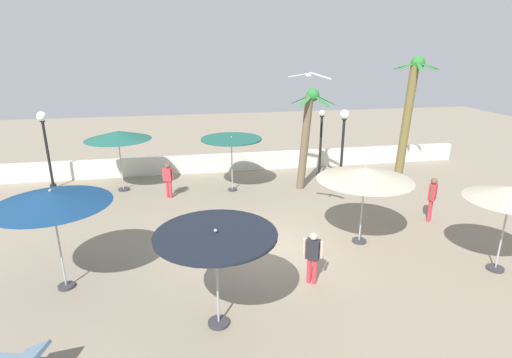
{
  "coord_description": "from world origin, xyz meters",
  "views": [
    {
      "loc": [
        -2.74,
        -11.51,
        6.35
      ],
      "look_at": [
        0.0,
        3.12,
        1.4
      ],
      "focal_mm": 28.17,
      "sensor_mm": 36.0,
      "label": 1
    }
  ],
  "objects_px": {
    "palm_tree_0": "(409,108)",
    "lamp_post_0": "(321,141)",
    "patio_umbrella_3": "(231,141)",
    "guest_0": "(313,253)",
    "lamp_post_1": "(343,136)",
    "palm_tree_1": "(307,129)",
    "seagull_0": "(310,76)",
    "patio_umbrella_1": "(118,136)",
    "lamp_post_2": "(45,137)",
    "patio_umbrella_0": "(51,198)",
    "guest_1": "(432,195)",
    "patio_umbrella_4": "(365,174)",
    "patio_umbrella_2": "(216,239)",
    "guest_2": "(168,177)",
    "patio_umbrella_5": "(511,194)"
  },
  "relations": [
    {
      "from": "patio_umbrella_2",
      "to": "lamp_post_0",
      "type": "xyz_separation_m",
      "value": [
        6.18,
        10.59,
        -0.44
      ]
    },
    {
      "from": "guest_1",
      "to": "patio_umbrella_4",
      "type": "bearing_deg",
      "value": -161.07
    },
    {
      "from": "patio_umbrella_3",
      "to": "palm_tree_0",
      "type": "relative_size",
      "value": 0.46
    },
    {
      "from": "patio_umbrella_2",
      "to": "patio_umbrella_5",
      "type": "relative_size",
      "value": 1.03
    },
    {
      "from": "patio_umbrella_5",
      "to": "guest_2",
      "type": "distance_m",
      "value": 12.57
    },
    {
      "from": "patio_umbrella_1",
      "to": "palm_tree_0",
      "type": "height_order",
      "value": "palm_tree_0"
    },
    {
      "from": "patio_umbrella_0",
      "to": "guest_2",
      "type": "height_order",
      "value": "patio_umbrella_0"
    },
    {
      "from": "lamp_post_0",
      "to": "guest_0",
      "type": "relative_size",
      "value": 2.17
    },
    {
      "from": "palm_tree_0",
      "to": "guest_0",
      "type": "height_order",
      "value": "palm_tree_0"
    },
    {
      "from": "patio_umbrella_1",
      "to": "lamp_post_2",
      "type": "bearing_deg",
      "value": 164.83
    },
    {
      "from": "patio_umbrella_3",
      "to": "lamp_post_1",
      "type": "height_order",
      "value": "lamp_post_1"
    },
    {
      "from": "guest_0",
      "to": "guest_1",
      "type": "height_order",
      "value": "guest_1"
    },
    {
      "from": "patio_umbrella_0",
      "to": "palm_tree_0",
      "type": "relative_size",
      "value": 0.5
    },
    {
      "from": "patio_umbrella_4",
      "to": "lamp_post_2",
      "type": "height_order",
      "value": "lamp_post_2"
    },
    {
      "from": "patio_umbrella_1",
      "to": "palm_tree_1",
      "type": "height_order",
      "value": "palm_tree_1"
    },
    {
      "from": "palm_tree_0",
      "to": "seagull_0",
      "type": "height_order",
      "value": "palm_tree_0"
    },
    {
      "from": "palm_tree_0",
      "to": "seagull_0",
      "type": "relative_size",
      "value": 5.48
    },
    {
      "from": "patio_umbrella_3",
      "to": "guest_0",
      "type": "height_order",
      "value": "patio_umbrella_3"
    },
    {
      "from": "patio_umbrella_2",
      "to": "guest_1",
      "type": "xyz_separation_m",
      "value": [
        8.46,
        4.52,
        -1.21
      ]
    },
    {
      "from": "patio_umbrella_3",
      "to": "patio_umbrella_5",
      "type": "distance_m",
      "value": 10.75
    },
    {
      "from": "palm_tree_0",
      "to": "lamp_post_0",
      "type": "distance_m",
      "value": 4.42
    },
    {
      "from": "patio_umbrella_1",
      "to": "guest_1",
      "type": "bearing_deg",
      "value": -25.68
    },
    {
      "from": "patio_umbrella_4",
      "to": "seagull_0",
      "type": "distance_m",
      "value": 3.73
    },
    {
      "from": "patio_umbrella_2",
      "to": "patio_umbrella_4",
      "type": "relative_size",
      "value": 0.89
    },
    {
      "from": "guest_2",
      "to": "seagull_0",
      "type": "height_order",
      "value": "seagull_0"
    },
    {
      "from": "patio_umbrella_2",
      "to": "seagull_0",
      "type": "bearing_deg",
      "value": 46.32
    },
    {
      "from": "patio_umbrella_3",
      "to": "palm_tree_0",
      "type": "xyz_separation_m",
      "value": [
        8.5,
        0.06,
        1.23
      ]
    },
    {
      "from": "patio_umbrella_3",
      "to": "palm_tree_1",
      "type": "bearing_deg",
      "value": -4.23
    },
    {
      "from": "palm_tree_0",
      "to": "guest_0",
      "type": "relative_size",
      "value": 3.83
    },
    {
      "from": "lamp_post_0",
      "to": "guest_1",
      "type": "height_order",
      "value": "lamp_post_0"
    },
    {
      "from": "patio_umbrella_1",
      "to": "guest_2",
      "type": "bearing_deg",
      "value": -32.93
    },
    {
      "from": "patio_umbrella_1",
      "to": "guest_0",
      "type": "height_order",
      "value": "patio_umbrella_1"
    },
    {
      "from": "lamp_post_0",
      "to": "lamp_post_1",
      "type": "bearing_deg",
      "value": -79.87
    },
    {
      "from": "lamp_post_2",
      "to": "patio_umbrella_1",
      "type": "bearing_deg",
      "value": -15.17
    },
    {
      "from": "patio_umbrella_0",
      "to": "patio_umbrella_2",
      "type": "distance_m",
      "value": 4.63
    },
    {
      "from": "patio_umbrella_5",
      "to": "seagull_0",
      "type": "distance_m",
      "value": 6.54
    },
    {
      "from": "guest_2",
      "to": "patio_umbrella_5",
      "type": "bearing_deg",
      "value": -39.34
    },
    {
      "from": "lamp_post_0",
      "to": "lamp_post_2",
      "type": "relative_size",
      "value": 0.94
    },
    {
      "from": "lamp_post_2",
      "to": "guest_1",
      "type": "distance_m",
      "value": 16.58
    },
    {
      "from": "guest_2",
      "to": "patio_umbrella_3",
      "type": "bearing_deg",
      "value": 8.08
    },
    {
      "from": "patio_umbrella_2",
      "to": "palm_tree_1",
      "type": "height_order",
      "value": "palm_tree_1"
    },
    {
      "from": "patio_umbrella_2",
      "to": "guest_2",
      "type": "distance_m",
      "value": 9.05
    },
    {
      "from": "guest_1",
      "to": "guest_2",
      "type": "relative_size",
      "value": 1.09
    },
    {
      "from": "patio_umbrella_2",
      "to": "lamp_post_1",
      "type": "distance_m",
      "value": 10.84
    },
    {
      "from": "palm_tree_1",
      "to": "seagull_0",
      "type": "relative_size",
      "value": 4.24
    },
    {
      "from": "patio_umbrella_2",
      "to": "palm_tree_1",
      "type": "relative_size",
      "value": 0.6
    },
    {
      "from": "guest_0",
      "to": "guest_2",
      "type": "distance_m",
      "value": 8.59
    },
    {
      "from": "lamp_post_2",
      "to": "patio_umbrella_2",
      "type": "bearing_deg",
      "value": -58.97
    },
    {
      "from": "patio_umbrella_4",
      "to": "guest_0",
      "type": "distance_m",
      "value": 3.5
    },
    {
      "from": "patio_umbrella_0",
      "to": "seagull_0",
      "type": "distance_m",
      "value": 7.68
    }
  ]
}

